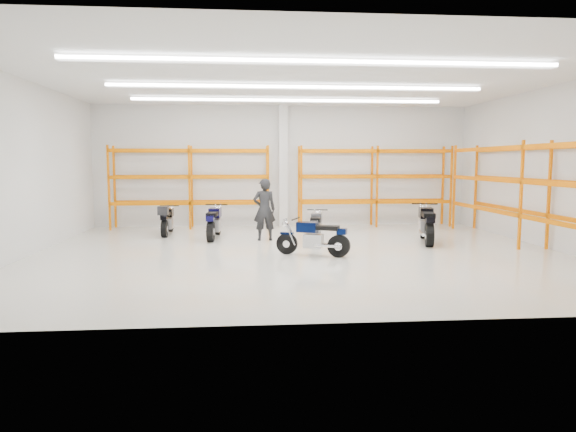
{
  "coord_description": "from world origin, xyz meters",
  "views": [
    {
      "loc": [
        -1.44,
        -13.39,
        2.41
      ],
      "look_at": [
        -0.27,
        0.5,
        0.94
      ],
      "focal_mm": 32.0,
      "sensor_mm": 36.0,
      "label": 1
    }
  ],
  "objects": [
    {
      "name": "structural_column",
      "position": [
        0.0,
        5.82,
        2.25
      ],
      "size": [
        0.32,
        0.32,
        4.5
      ],
      "primitive_type": "cube",
      "color": "white",
      "rests_on": "ground"
    },
    {
      "name": "pallet_racking_back_right",
      "position": [
        3.4,
        5.48,
        1.79
      ],
      "size": [
        5.67,
        0.87,
        3.0
      ],
      "color": "#FF6D00",
      "rests_on": "ground"
    },
    {
      "name": "pallet_racking_side",
      "position": [
        6.48,
        0.0,
        1.81
      ],
      "size": [
        0.87,
        9.07,
        3.0
      ],
      "color": "#FF6D00",
      "rests_on": "ground"
    },
    {
      "name": "standing_man",
      "position": [
        -0.85,
        2.29,
        0.95
      ],
      "size": [
        0.73,
        0.52,
        1.9
      ],
      "primitive_type": "imported",
      "rotation": [
        0.0,
        0.0,
        3.24
      ],
      "color": "black",
      "rests_on": "ground"
    },
    {
      "name": "pallet_racking_back_left",
      "position": [
        -3.4,
        5.48,
        1.79
      ],
      "size": [
        5.67,
        0.87,
        3.0
      ],
      "color": "#FF6D00",
      "rests_on": "ground"
    },
    {
      "name": "motorcycle_back_d",
      "position": [
        3.94,
        1.34,
        0.54
      ],
      "size": [
        0.93,
        2.3,
        1.14
      ],
      "color": "black",
      "rests_on": "ground"
    },
    {
      "name": "motorcycle_main",
      "position": [
        0.37,
        -0.47,
        0.45
      ],
      "size": [
        1.85,
        0.95,
        0.96
      ],
      "color": "black",
      "rests_on": "ground"
    },
    {
      "name": "motorcycle_back_b",
      "position": [
        -2.42,
        2.72,
        0.49
      ],
      "size": [
        0.71,
        2.14,
        1.05
      ],
      "color": "black",
      "rests_on": "ground"
    },
    {
      "name": "ground",
      "position": [
        0.0,
        0.0,
        0.0
      ],
      "size": [
        14.0,
        14.0,
        0.0
      ],
      "primitive_type": "plane",
      "color": "beige",
      "rests_on": "ground"
    },
    {
      "name": "motorcycle_back_c",
      "position": [
        0.68,
        1.75,
        0.44
      ],
      "size": [
        0.74,
        1.92,
        0.95
      ],
      "color": "black",
      "rests_on": "ground"
    },
    {
      "name": "room_shell",
      "position": [
        0.0,
        0.03,
        3.28
      ],
      "size": [
        14.02,
        12.02,
        4.51
      ],
      "color": "silver",
      "rests_on": "ground"
    },
    {
      "name": "motorcycle_back_a",
      "position": [
        -4.01,
        3.62,
        0.49
      ],
      "size": [
        0.64,
        1.99,
        1.02
      ],
      "color": "black",
      "rests_on": "ground"
    }
  ]
}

